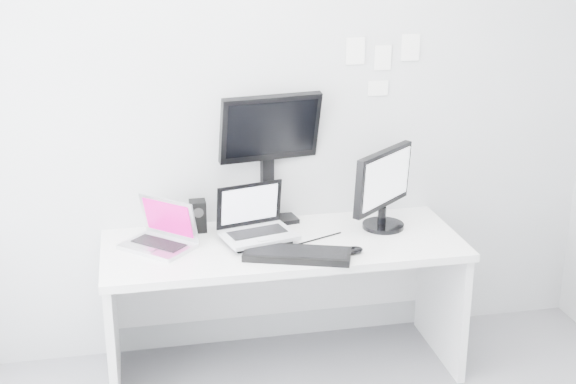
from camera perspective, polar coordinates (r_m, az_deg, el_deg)
The scene contains 13 objects.
back_wall at distance 4.12m, azimuth -1.31°, elevation 6.24°, with size 3.60×3.60×0.00m, color #BCBEC1.
desk at distance 4.13m, azimuth -0.33°, elevation -8.29°, with size 1.80×0.70×0.73m, color white.
macbook at distance 3.91m, azimuth -9.51°, elevation -2.33°, with size 0.33×0.25×0.25m, color #B7B7BC.
speaker at distance 4.11m, azimuth -6.52°, elevation -1.73°, with size 0.08×0.08×0.17m, color black.
dell_laptop at distance 3.92m, azimuth -2.15°, elevation -1.68°, with size 0.35×0.27×0.29m, color silver.
rear_monitor at distance 4.13m, azimuth -1.38°, elevation 2.56°, with size 0.53×0.19×0.72m, color black.
samsung_monitor at distance 4.11m, azimuth 6.99°, elevation 0.28°, with size 0.48×0.22×0.44m, color black.
keyboard at distance 3.79m, azimuth 0.68°, elevation -4.52°, with size 0.51×0.18×0.03m, color black.
mouse at distance 3.85m, azimuth 4.71°, elevation -4.20°, with size 0.10×0.06×0.03m, color black.
wall_note_0 at distance 4.16m, azimuth 4.88°, elevation 10.10°, with size 0.10×0.00×0.14m, color white.
wall_note_1 at distance 4.21m, azimuth 6.85°, elevation 9.59°, with size 0.09×0.00×0.13m, color white.
wall_note_2 at distance 4.25m, azimuth 8.83°, elevation 10.28°, with size 0.10×0.00×0.14m, color white.
wall_note_3 at distance 4.23m, azimuth 6.51°, elevation 7.45°, with size 0.11×0.00×0.08m, color white.
Camera 1 is at (-0.71, -2.35, 2.25)m, focal length 49.30 mm.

